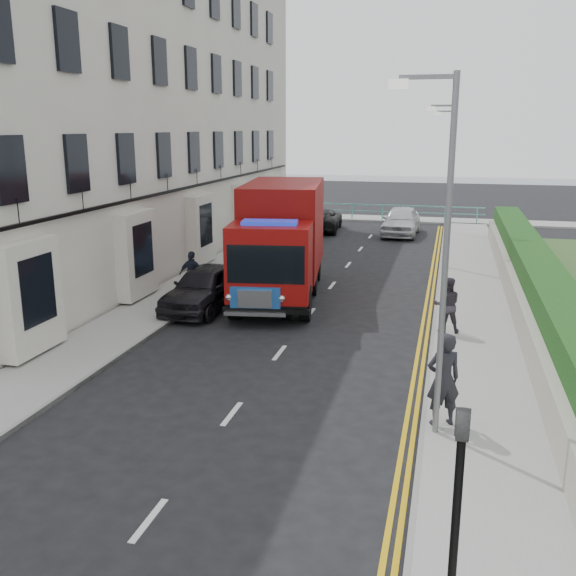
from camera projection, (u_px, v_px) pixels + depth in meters
The scene contains 23 objects.
ground at pixel (259, 380), 15.77m from camera, with size 120.00×120.00×0.00m, color black.
pavement_west at pixel (199, 282), 25.46m from camera, with size 2.40×38.00×0.12m, color gray.
pavement_east at pixel (473, 299), 22.96m from camera, with size 2.60×38.00×0.12m, color gray.
promenade at pixel (383, 219), 43.02m from camera, with size 30.00×2.50×0.12m, color gray.
sea_plane at pixel (412, 182), 72.18m from camera, with size 120.00×120.00×0.00m, color slate.
terrace_west at pixel (137, 101), 28.51m from camera, with size 6.31×30.20×14.25m.
garden_east at pixel (531, 279), 22.30m from camera, with size 1.45×28.00×1.75m.
seafront_railing at pixel (382, 213), 42.14m from camera, with size 13.00×0.08×1.11m.
lamp_near at pixel (440, 240), 11.92m from camera, with size 1.23×0.18×7.00m.
lamp_mid at pixel (449, 177), 26.96m from camera, with size 1.23×0.18×7.00m.
lamp_far at pixel (450, 164), 36.36m from camera, with size 1.23×0.18×7.00m.
traffic_signal at pixel (458, 494), 7.12m from camera, with size 0.16×0.20×3.10m.
bedford_lorry at pixel (263, 280), 21.30m from camera, with size 2.76×5.33×2.42m.
red_lorry at pixel (281, 238), 23.16m from camera, with size 3.72×8.06×4.07m.
parked_car_front at pixel (205, 287), 21.77m from camera, with size 1.78×4.43×1.51m, color black.
parked_car_mid at pixel (256, 257), 27.42m from camera, with size 1.33×3.81×1.26m, color #517DAE.
parked_car_rear at pixel (287, 236), 32.36m from camera, with size 1.94×4.78×1.39m, color #B4B3B8.
seafront_car_left at pixel (321, 219), 38.40m from camera, with size 2.27×4.92×1.37m, color black.
seafront_car_right at pixel (401, 221), 36.72m from camera, with size 1.95×4.83×1.65m, color silver.
pedestrian_east_near at pixel (443, 379), 12.92m from camera, with size 0.71×0.47×1.96m, color black.
pedestrian_east_far at pixel (447, 305), 18.89m from camera, with size 0.81×0.63×1.66m, color #342E38.
pedestrian_west_near at pixel (192, 275), 22.71m from camera, with size 0.98×0.41×1.68m, color #1B2031.
pedestrian_west_far at pixel (250, 234), 31.05m from camera, with size 0.86×0.56×1.76m, color #3B322B.
Camera 1 is at (4.33, -14.12, 6.04)m, focal length 40.00 mm.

